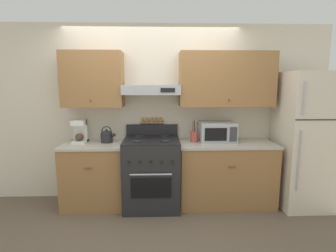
{
  "coord_description": "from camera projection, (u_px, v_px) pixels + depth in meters",
  "views": [
    {
      "loc": [
        0.11,
        -3.23,
        1.71
      ],
      "look_at": [
        0.23,
        0.26,
        1.14
      ],
      "focal_mm": 28.0,
      "sensor_mm": 36.0,
      "label": 1
    }
  ],
  "objects": [
    {
      "name": "ground_plane",
      "position": [
        152.0,
        214.0,
        3.46
      ],
      "size": [
        16.0,
        16.0,
        0.0
      ],
      "primitive_type": "plane",
      "color": "brown"
    },
    {
      "name": "wall_back",
      "position": [
        159.0,
        102.0,
        3.81
      ],
      "size": [
        5.2,
        0.46,
        2.55
      ],
      "color": "beige",
      "rests_on": "ground_plane"
    },
    {
      "name": "counter_left",
      "position": [
        95.0,
        174.0,
        3.68
      ],
      "size": [
        0.85,
        0.63,
        0.89
      ],
      "color": "olive",
      "rests_on": "ground_plane"
    },
    {
      "name": "counter_right",
      "position": [
        226.0,
        173.0,
        3.74
      ],
      "size": [
        1.34,
        0.63,
        0.89
      ],
      "color": "olive",
      "rests_on": "ground_plane"
    },
    {
      "name": "stove_range",
      "position": [
        152.0,
        172.0,
        3.65
      ],
      "size": [
        0.76,
        0.72,
        1.11
      ],
      "color": "#232326",
      "rests_on": "ground_plane"
    },
    {
      "name": "refrigerator",
      "position": [
        304.0,
        140.0,
        3.63
      ],
      "size": [
        0.68,
        0.74,
        1.87
      ],
      "color": "beige",
      "rests_on": "ground_plane"
    },
    {
      "name": "tea_kettle",
      "position": [
        107.0,
        136.0,
        3.67
      ],
      "size": [
        0.21,
        0.17,
        0.23
      ],
      "color": "#232326",
      "rests_on": "counter_left"
    },
    {
      "name": "coffee_maker",
      "position": [
        80.0,
        131.0,
        3.67
      ],
      "size": [
        0.18,
        0.22,
        0.32
      ],
      "color": "white",
      "rests_on": "counter_left"
    },
    {
      "name": "microwave",
      "position": [
        217.0,
        132.0,
        3.73
      ],
      "size": [
        0.5,
        0.39,
        0.27
      ],
      "color": "#ADAFB5",
      "rests_on": "counter_right"
    },
    {
      "name": "utensil_crock",
      "position": [
        194.0,
        136.0,
        3.71
      ],
      "size": [
        0.11,
        0.11,
        0.31
      ],
      "color": "#B24C42",
      "rests_on": "counter_right"
    }
  ]
}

